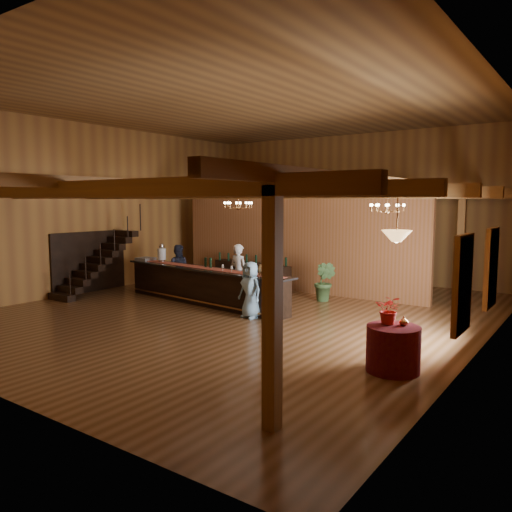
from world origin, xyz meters
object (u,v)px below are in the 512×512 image
Objects in this scene: backbar_shelf at (251,276)px; staff_second at (178,269)px; bartender at (239,273)px; tasting_bar at (204,285)px; floor_plant at (325,281)px; round_table at (393,349)px; chandelier_right at (387,207)px; beverage_dispenser at (162,253)px; pendant_lamp at (397,236)px; chandelier_left at (238,205)px; raffle_drum at (265,270)px; guest at (250,290)px.

backbar_shelf is 2.02× the size of staff_second.
bartender is at bearing 147.82° from staff_second.
tasting_bar is 2.08m from staff_second.
bartender is 1.44× the size of floor_plant.
chandelier_right is at bearing 113.68° from round_table.
beverage_dispenser is 3.18m from backbar_shelf.
beverage_dispenser is 0.35× the size of bartender.
bartender is (-5.95, 3.35, -1.53)m from pendant_lamp.
tasting_bar is 7.97× the size of chandelier_right.
chandelier_right is 4.03m from floor_plant.
beverage_dispenser is at bearing 161.97° from round_table.
chandelier_right and pendant_lamp have the same top height.
chandelier_left and chandelier_right have the same top height.
beverage_dispenser is at bearing 171.92° from raffle_drum.
round_table is 0.60× the size of staff_second.
staff_second is at bearing 175.32° from chandelier_right.
chandelier_right reaches higher than staff_second.
backbar_shelf is at bearing 170.86° from floor_plant.
bartender is (-5.95, 3.35, 0.46)m from round_table.
pendant_lamp is (1.22, -2.79, -0.45)m from chandelier_right.
bartender reaches higher than backbar_shelf.
backbar_shelf is at bearing 142.37° from pendant_lamp.
chandelier_right reaches higher than bartender.
chandelier_right reaches higher than floor_plant.
pendant_lamp reaches higher than staff_second.
chandelier_right reaches higher than round_table.
guest reaches higher than backbar_shelf.
floor_plant is (2.76, 2.33, 0.07)m from tasting_bar.
bartender reaches higher than round_table.
raffle_drum reaches higher than round_table.
backbar_shelf is 3.98× the size of chandelier_left.
guest reaches higher than floor_plant.
chandelier_right is at bearing -0.17° from beverage_dispenser.
beverage_dispenser is 5.24m from floor_plant.
staff_second is 1.08× the size of guest.
backbar_shelf is at bearing -56.54° from bartender.
bartender is 1.10× the size of staff_second.
bartender reaches higher than beverage_dispenser.
tasting_bar is 1.12m from bartender.
guest is (-0.21, -0.34, -0.50)m from raffle_drum.
raffle_drum is at bearing -1.16° from tasting_bar.
raffle_drum is (4.40, -0.63, -0.11)m from beverage_dispenser.
round_table is at bearing 157.88° from bartender.
staff_second reaches higher than tasting_bar.
staff_second reaches higher than raffle_drum.
pendant_lamp is (6.62, -2.52, 1.87)m from tasting_bar.
round_table is 0.64× the size of guest.
beverage_dispenser is 0.81m from staff_second.
beverage_dispenser is 9.14m from pendant_lamp.
floor_plant is (-3.86, 4.85, -1.80)m from pendant_lamp.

